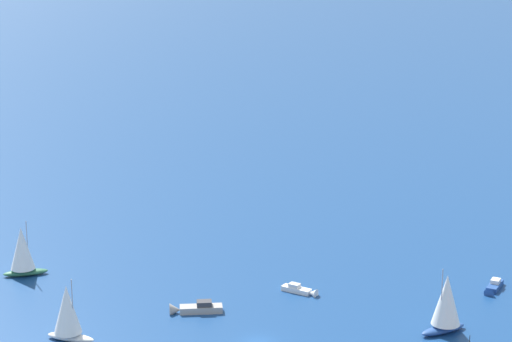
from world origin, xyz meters
TOP-DOWN VIEW (x-y plane):
  - sailboat_offshore at (-14.55, 19.80)m, footprint 6.84×5.44m
  - motorboat_trailing at (-17.97, -2.74)m, footprint 1.74×5.56m
  - motorboat_ahead at (-4.46, -12.47)m, footprint 5.59×7.03m
  - motorboat_outer_ring_a at (-32.46, 21.32)m, footprint 5.86×1.65m
  - sailboat_outer_ring_b at (10.96, -21.60)m, footprint 4.19×6.71m
  - sailboat_outer_ring_c at (-4.32, -42.78)m, footprint 5.97×6.06m

SIDE VIEW (x-z plane):
  - motorboat_trailing at x=-17.97m, z-range -0.37..1.22m
  - motorboat_outer_ring_a at x=-32.46m, z-range -0.39..1.30m
  - motorboat_ahead at x=-4.46m, z-range -0.48..1.61m
  - sailboat_outer_ring_b at x=10.96m, z-range -0.36..8.00m
  - sailboat_outer_ring_c at x=-4.32m, z-range -0.37..8.20m
  - sailboat_offshore at x=-14.55m, z-range -0.39..8.48m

